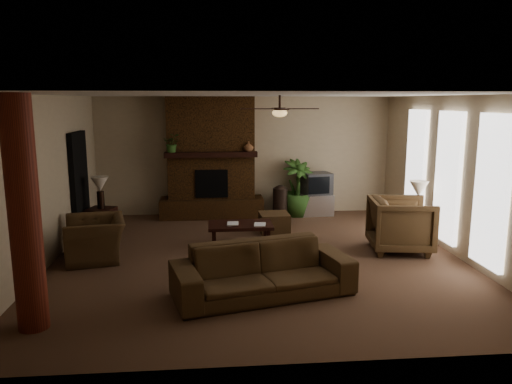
{
  "coord_description": "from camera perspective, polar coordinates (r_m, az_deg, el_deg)",
  "views": [
    {
      "loc": [
        -0.76,
        -8.12,
        2.72
      ],
      "look_at": [
        0.0,
        0.4,
        1.1
      ],
      "focal_mm": 34.18,
      "sensor_mm": 36.0,
      "label": 1
    }
  ],
  "objects": [
    {
      "name": "room_shell",
      "position": [
        8.26,
        0.25,
        1.53
      ],
      "size": [
        7.0,
        7.0,
        7.0
      ],
      "color": "brown",
      "rests_on": "ground"
    },
    {
      "name": "fireplace",
      "position": [
        11.45,
        -5.25,
        2.82
      ],
      "size": [
        2.4,
        0.7,
        2.8
      ],
      "color": "#513015",
      "rests_on": "ground"
    },
    {
      "name": "windows",
      "position": [
        9.42,
        21.52,
        1.61
      ],
      "size": [
        0.08,
        3.65,
        2.35
      ],
      "color": "white",
      "rests_on": "ground"
    },
    {
      "name": "log_column",
      "position": [
        6.26,
        -25.47,
        -2.48
      ],
      "size": [
        0.36,
        0.36,
        2.8
      ],
      "primitive_type": "cylinder",
      "color": "maroon",
      "rests_on": "ground"
    },
    {
      "name": "doorway",
      "position": [
        10.41,
        -19.95,
        0.84
      ],
      "size": [
        0.1,
        1.0,
        2.1
      ],
      "primitive_type": "cube",
      "color": "black",
      "rests_on": "ground"
    },
    {
      "name": "ceiling_fan",
      "position": [
        8.5,
        2.78,
        9.43
      ],
      "size": [
        1.35,
        1.35,
        0.37
      ],
      "color": "black",
      "rests_on": "ceiling"
    },
    {
      "name": "sofa",
      "position": [
        6.88,
        0.82,
        -8.16
      ],
      "size": [
        2.61,
        1.33,
        0.98
      ],
      "primitive_type": "imported",
      "rotation": [
        0.0,
        0.0,
        0.25
      ],
      "color": "#4E3921",
      "rests_on": "ground"
    },
    {
      "name": "armchair_left",
      "position": [
        8.86,
        -18.31,
        -4.43
      ],
      "size": [
        0.96,
        1.25,
        0.97
      ],
      "primitive_type": "imported",
      "rotation": [
        0.0,
        0.0,
        -1.34
      ],
      "color": "#4E3921",
      "rests_on": "ground"
    },
    {
      "name": "armchair_right",
      "position": [
        9.22,
        16.6,
        -3.4
      ],
      "size": [
        1.12,
        1.18,
        1.08
      ],
      "primitive_type": "imported",
      "rotation": [
        0.0,
        0.0,
        1.43
      ],
      "color": "#4E3921",
      "rests_on": "ground"
    },
    {
      "name": "coffee_table",
      "position": [
        9.2,
        -1.83,
        -4.06
      ],
      "size": [
        1.2,
        0.7,
        0.43
      ],
      "color": "black",
      "rests_on": "ground"
    },
    {
      "name": "ottoman",
      "position": [
        10.19,
        2.14,
        -3.59
      ],
      "size": [
        0.63,
        0.63,
        0.4
      ],
      "primitive_type": "cube",
      "rotation": [
        0.0,
        0.0,
        0.05
      ],
      "color": "#4E3921",
      "rests_on": "ground"
    },
    {
      "name": "tv_stand",
      "position": [
        11.78,
        6.83,
        -1.46
      ],
      "size": [
        0.87,
        0.54,
        0.5
      ],
      "primitive_type": "cube",
      "rotation": [
        0.0,
        0.0,
        0.05
      ],
      "color": "silver",
      "rests_on": "ground"
    },
    {
      "name": "tv",
      "position": [
        11.69,
        7.12,
        0.98
      ],
      "size": [
        0.74,
        0.64,
        0.52
      ],
      "color": "#3B3B3E",
      "rests_on": "tv_stand"
    },
    {
      "name": "floor_vase",
      "position": [
        11.41,
        2.85,
        -0.87
      ],
      "size": [
        0.34,
        0.34,
        0.77
      ],
      "color": "black",
      "rests_on": "ground"
    },
    {
      "name": "floor_plant",
      "position": [
        11.64,
        4.8,
        -0.95
      ],
      "size": [
        1.22,
        1.53,
        0.75
      ],
      "primitive_type": "imported",
      "rotation": [
        0.0,
        0.0,
        0.41
      ],
      "color": "#355D25",
      "rests_on": "ground"
    },
    {
      "name": "side_table_left",
      "position": [
        10.47,
        -17.63,
        -3.29
      ],
      "size": [
        0.61,
        0.61,
        0.55
      ],
      "primitive_type": "cube",
      "rotation": [
        0.0,
        0.0,
        -0.27
      ],
      "color": "black",
      "rests_on": "ground"
    },
    {
      "name": "lamp_left",
      "position": [
        10.33,
        -17.79,
        0.63
      ],
      "size": [
        0.45,
        0.45,
        0.65
      ],
      "color": "black",
      "rests_on": "side_table_left"
    },
    {
      "name": "side_table_right",
      "position": [
        10.01,
        18.13,
        -3.96
      ],
      "size": [
        0.63,
        0.63,
        0.55
      ],
      "primitive_type": "cube",
      "rotation": [
        0.0,
        0.0,
        0.3
      ],
      "color": "black",
      "rests_on": "ground"
    },
    {
      "name": "lamp_right",
      "position": [
        9.8,
        18.5,
        0.07
      ],
      "size": [
        0.42,
        0.42,
        0.65
      ],
      "color": "black",
      "rests_on": "side_table_right"
    },
    {
      "name": "mantel_plant",
      "position": [
        11.12,
        -9.78,
        5.43
      ],
      "size": [
        0.4,
        0.44,
        0.33
      ],
      "primitive_type": "imported",
      "rotation": [
        0.0,
        0.0,
        0.05
      ],
      "color": "#355D25",
      "rests_on": "fireplace"
    },
    {
      "name": "mantel_vase",
      "position": [
        11.15,
        -0.87,
        5.32
      ],
      "size": [
        0.25,
        0.26,
        0.22
      ],
      "primitive_type": "imported",
      "rotation": [
        0.0,
        0.0,
        -0.13
      ],
      "color": "brown",
      "rests_on": "fireplace"
    },
    {
      "name": "book_a",
      "position": [
        9.09,
        -3.42,
        -2.93
      ],
      "size": [
        0.22,
        0.04,
        0.29
      ],
      "primitive_type": "imported",
      "rotation": [
        0.0,
        0.0,
        -0.06
      ],
      "color": "#999999",
      "rests_on": "coffee_table"
    },
    {
      "name": "book_b",
      "position": [
        9.03,
        -0.21,
        -3.01
      ],
      "size": [
        0.21,
        0.05,
        0.29
      ],
      "primitive_type": "imported",
      "rotation": [
        0.0,
        0.0,
        -0.13
      ],
      "color": "#999999",
      "rests_on": "coffee_table"
    }
  ]
}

